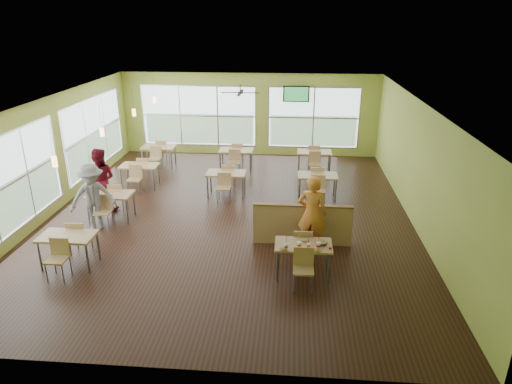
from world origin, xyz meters
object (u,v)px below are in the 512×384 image
(main_table, at_px, (303,249))
(food_basket, at_px, (321,242))
(man_plaid, at_px, (312,214))
(half_wall_divider, at_px, (302,224))

(main_table, distance_m, food_basket, 0.41)
(man_plaid, bearing_deg, food_basket, 108.50)
(main_table, xyz_separation_m, half_wall_divider, (0.00, 1.45, -0.11))
(food_basket, bearing_deg, man_plaid, 98.54)
(half_wall_divider, height_order, man_plaid, man_plaid)
(main_table, distance_m, half_wall_divider, 1.45)
(main_table, height_order, food_basket, main_table)
(half_wall_divider, bearing_deg, man_plaid, -56.28)
(man_plaid, height_order, food_basket, man_plaid)
(main_table, bearing_deg, food_basket, 5.98)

